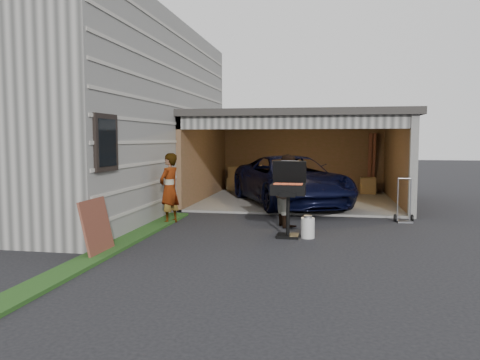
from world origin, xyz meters
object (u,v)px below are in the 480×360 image
at_px(propane_tank, 308,228).
at_px(plywood_panel, 97,227).
at_px(bbq_grill, 288,192).
at_px(hand_truck, 404,214).
at_px(minivan, 290,182).
at_px(man, 288,190).
at_px(woman, 169,188).

relative_size(propane_tank, plywood_panel, 0.42).
relative_size(bbq_grill, hand_truck, 1.44).
bearing_deg(minivan, man, -110.52).
xyz_separation_m(man, bbq_grill, (0.10, -1.24, 0.10)).
bearing_deg(minivan, bbq_grill, -110.25).
height_order(bbq_grill, plywood_panel, bbq_grill).
relative_size(man, bbq_grill, 1.07).
bearing_deg(hand_truck, woman, -172.10).
distance_m(propane_tank, plywood_panel, 4.23).
bearing_deg(woman, plywood_panel, 14.16).
relative_size(woman, plywood_panel, 1.70).
bearing_deg(bbq_grill, plywood_panel, -146.28).
height_order(bbq_grill, hand_truck, bbq_grill).
xyz_separation_m(bbq_grill, hand_truck, (2.71, 2.30, -0.74)).
height_order(man, bbq_grill, man).
relative_size(man, hand_truck, 1.54).
xyz_separation_m(minivan, hand_truck, (3.02, -2.24, -0.53)).
height_order(woman, hand_truck, woman).
xyz_separation_m(bbq_grill, propane_tank, (0.42, -0.05, -0.74)).
xyz_separation_m(bbq_grill, plywood_panel, (-3.24, -2.16, -0.45)).
bearing_deg(man, bbq_grill, 163.79).
xyz_separation_m(minivan, plywood_panel, (-2.93, -6.70, -0.25)).
height_order(minivan, hand_truck, minivan).
height_order(minivan, plywood_panel, minivan).
height_order(woman, plywood_panel, woman).
relative_size(bbq_grill, plywood_panel, 1.58).
bearing_deg(hand_truck, plywood_panel, -147.24).
distance_m(man, hand_truck, 3.07).
height_order(minivan, bbq_grill, bbq_grill).
xyz_separation_m(woman, propane_tank, (3.42, -1.14, -0.65)).
bearing_deg(plywood_panel, minivan, 66.37).
bearing_deg(man, minivan, -17.20).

